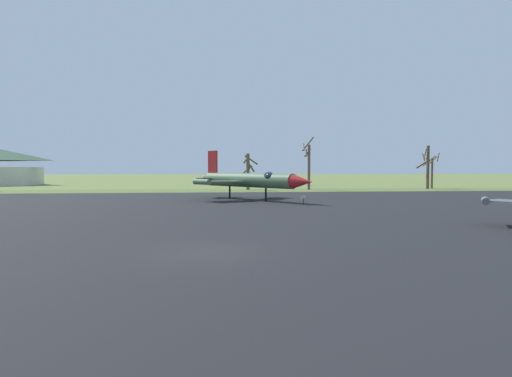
{
  "coord_description": "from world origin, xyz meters",
  "views": [
    {
      "loc": [
        0.23,
        -18.8,
        3.79
      ],
      "look_at": [
        4.39,
        20.87,
        1.94
      ],
      "focal_mm": 29.4,
      "sensor_mm": 36.0,
      "label": 1
    }
  ],
  "objects": [
    {
      "name": "ground_plane",
      "position": [
        0.0,
        0.0,
        0.0
      ],
      "size": [
        600.0,
        600.0,
        0.0
      ],
      "primitive_type": "plane",
      "color": "olive"
    },
    {
      "name": "asphalt_apron",
      "position": [
        0.0,
        18.17,
        0.03
      ],
      "size": [
        102.59,
        60.56,
        0.05
      ],
      "primitive_type": "cube",
      "color": "black",
      "rests_on": "ground"
    },
    {
      "name": "grass_verge_strip",
      "position": [
        0.0,
        54.45,
        0.03
      ],
      "size": [
        162.59,
        12.0,
        0.06
      ],
      "primitive_type": "cube",
      "color": "#5B6E33",
      "rests_on": "ground"
    },
    {
      "name": "jet_fighter_front_left",
      "position": [
        4.82,
        31.44,
        2.5
      ],
      "size": [
        13.29,
        15.73,
        6.23
      ],
      "color": "#4C6B47",
      "rests_on": "ground"
    },
    {
      "name": "info_placard_front_left",
      "position": [
        9.62,
        23.75,
        0.6
      ],
      "size": [
        0.48,
        0.23,
        0.99
      ],
      "color": "black",
      "rests_on": "ground"
    },
    {
      "name": "bare_tree_left_of_center",
      "position": [
        6.71,
        56.5,
        3.64
      ],
      "size": [
        2.66,
        2.77,
        6.58
      ],
      "color": "brown",
      "rests_on": "ground"
    },
    {
      "name": "bare_tree_center",
      "position": [
        17.67,
        55.97,
        4.83
      ],
      "size": [
        2.35,
        2.06,
        9.76
      ],
      "color": "brown",
      "rests_on": "ground"
    },
    {
      "name": "bare_tree_right_of_center",
      "position": [
        40.59,
        56.41,
        4.34
      ],
      "size": [
        2.97,
        2.43,
        8.19
      ],
      "color": "brown",
      "rests_on": "ground"
    },
    {
      "name": "bare_tree_far_right",
      "position": [
        42.71,
        58.57,
        3.64
      ],
      "size": [
        2.72,
        2.9,
        6.96
      ],
      "color": "brown",
      "rests_on": "ground"
    }
  ]
}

